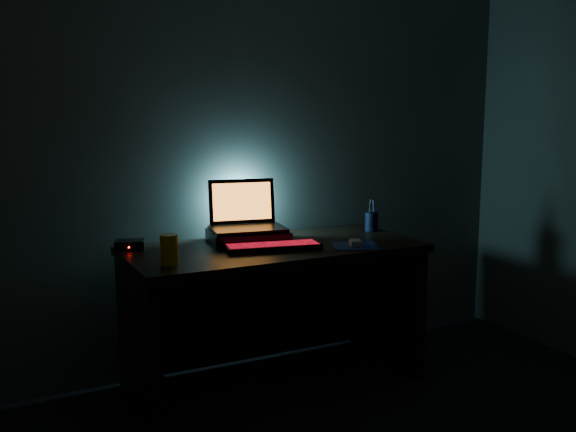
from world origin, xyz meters
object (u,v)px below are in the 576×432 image
(mouse, at_px, (356,243))
(router, at_px, (130,245))
(laptop, at_px, (245,218))
(pen_cup, at_px, (372,221))
(juice_glass, at_px, (169,250))
(keyboard, at_px, (273,247))

(mouse, relative_size, router, 0.55)
(laptop, relative_size, mouse, 4.54)
(pen_cup, bearing_deg, juice_glass, -167.45)
(laptop, xyz_separation_m, router, (-0.61, 0.04, -0.10))
(mouse, distance_m, juice_glass, 0.96)
(laptop, bearing_deg, router, -173.97)
(keyboard, distance_m, mouse, 0.43)
(keyboard, relative_size, router, 2.94)
(mouse, height_order, router, router)
(laptop, relative_size, juice_glass, 3.05)
(keyboard, bearing_deg, laptop, 106.04)
(mouse, height_order, juice_glass, juice_glass)
(mouse, xyz_separation_m, router, (-1.04, 0.44, 0.01))
(juice_glass, distance_m, router, 0.41)
(mouse, bearing_deg, keyboard, -172.75)
(router, bearing_deg, laptop, 12.52)
(keyboard, relative_size, juice_glass, 3.61)
(mouse, relative_size, juice_glass, 0.67)
(keyboard, relative_size, pen_cup, 4.55)
(juice_glass, bearing_deg, keyboard, 8.43)
(laptop, bearing_deg, keyboard, -75.36)
(keyboard, bearing_deg, pen_cup, 26.42)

